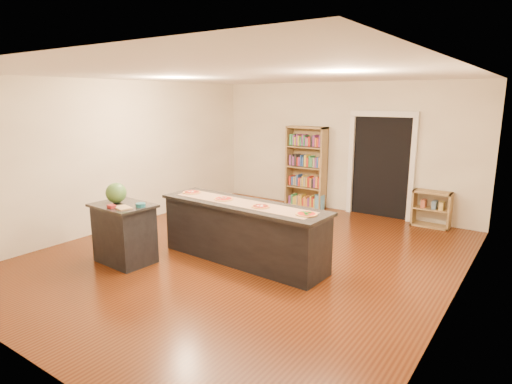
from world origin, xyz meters
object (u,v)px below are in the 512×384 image
Objects in this scene: bookshelf at (306,167)px; watermelon at (116,193)px; waste_bin at (320,202)px; low_shelf at (431,209)px; kitchen_island at (243,232)px; side_counter at (124,233)px.

bookshelf is 4.65m from watermelon.
bookshelf is 5.49× the size of waste_bin.
low_shelf is at bearing 0.26° from bookshelf.
waste_bin is 1.09× the size of watermelon.
bookshelf is 0.85m from waste_bin.
bookshelf is at bearing 80.38° from watermelon.
side_counter is at bearing -141.05° from kitchen_island.
waste_bin is at bearing 80.80° from side_counter.
kitchen_island is 2.01m from watermelon.
bookshelf is at bearing 105.77° from kitchen_island.
side_counter reaches higher than waste_bin.
low_shelf is 2.11× the size of waste_bin.
low_shelf is 2.29× the size of watermelon.
kitchen_island is 3.65m from bookshelf.
bookshelf is (0.63, 4.59, 0.46)m from side_counter.
bookshelf is (-0.82, 3.53, 0.46)m from kitchen_island.
low_shelf is at bearing 1.54° from waste_bin.
watermelon is at bearing -143.99° from kitchen_island.
waste_bin is at bearing 99.67° from kitchen_island.
bookshelf reaches higher than low_shelf.
low_shelf is at bearing 52.35° from watermelon.
bookshelf is 5.98× the size of watermelon.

